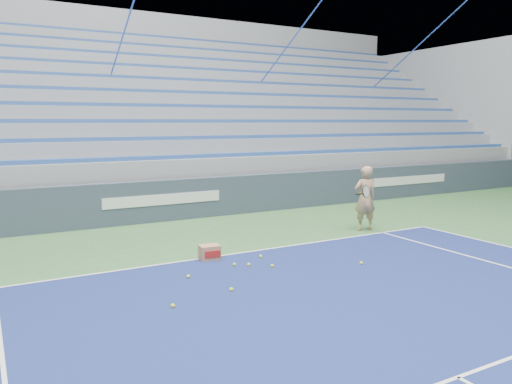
% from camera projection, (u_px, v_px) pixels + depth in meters
% --- Properties ---
extents(sponsor_barrier, '(30.00, 0.32, 1.10)m').
position_uv_depth(sponsor_barrier, '(162.00, 201.00, 13.30)').
color(sponsor_barrier, '#354050').
rests_on(sponsor_barrier, ground).
extents(bleachers, '(31.00, 9.15, 7.30)m').
position_uv_depth(bleachers, '(110.00, 129.00, 17.99)').
color(bleachers, gray).
rests_on(bleachers, ground).
extents(tennis_player, '(0.93, 0.86, 1.58)m').
position_uv_depth(tennis_player, '(365.00, 198.00, 12.12)').
color(tennis_player, tan).
rests_on(tennis_player, ground).
extents(ball_box, '(0.42, 0.34, 0.29)m').
position_uv_depth(ball_box, '(210.00, 252.00, 9.59)').
color(ball_box, '#AD7A53').
rests_on(ball_box, ground).
extents(tennis_ball_0, '(0.07, 0.07, 0.07)m').
position_uv_depth(tennis_ball_0, '(249.00, 265.00, 9.16)').
color(tennis_ball_0, '#DEEF30').
rests_on(tennis_ball_0, ground).
extents(tennis_ball_1, '(0.07, 0.07, 0.07)m').
position_uv_depth(tennis_ball_1, '(261.00, 256.00, 9.71)').
color(tennis_ball_1, '#DEEF30').
rests_on(tennis_ball_1, ground).
extents(tennis_ball_2, '(0.07, 0.07, 0.07)m').
position_uv_depth(tennis_ball_2, '(188.00, 277.00, 8.46)').
color(tennis_ball_2, '#DEEF30').
rests_on(tennis_ball_2, ground).
extents(tennis_ball_3, '(0.07, 0.07, 0.07)m').
position_uv_depth(tennis_ball_3, '(173.00, 306.00, 7.11)').
color(tennis_ball_3, '#DEEF30').
rests_on(tennis_ball_3, ground).
extents(tennis_ball_4, '(0.07, 0.07, 0.07)m').
position_uv_depth(tennis_ball_4, '(272.00, 266.00, 9.07)').
color(tennis_ball_4, '#DEEF30').
rests_on(tennis_ball_4, ground).
extents(tennis_ball_5, '(0.07, 0.07, 0.07)m').
position_uv_depth(tennis_ball_5, '(231.00, 290.00, 7.80)').
color(tennis_ball_5, '#DEEF30').
rests_on(tennis_ball_5, ground).
extents(tennis_ball_6, '(0.07, 0.07, 0.07)m').
position_uv_depth(tennis_ball_6, '(235.00, 265.00, 9.16)').
color(tennis_ball_6, '#DEEF30').
rests_on(tennis_ball_6, ground).
extents(tennis_ball_7, '(0.07, 0.07, 0.07)m').
position_uv_depth(tennis_ball_7, '(361.00, 263.00, 9.26)').
color(tennis_ball_7, '#DEEF30').
rests_on(tennis_ball_7, ground).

